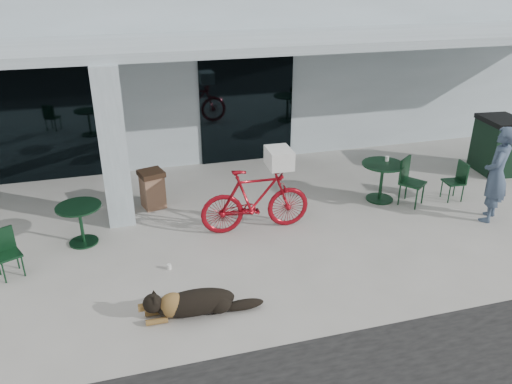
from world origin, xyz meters
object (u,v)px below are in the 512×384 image
object	(u,v)px
cafe_chair_near	(8,254)
wheeled_bin	(497,145)
cafe_table_far	(381,182)
cafe_chair_far_a	(413,182)
bicycle	(256,200)
dog	(196,301)
cafe_chair_far_b	(454,181)
cafe_table_near	(81,225)
trash_receptacle	(152,189)
person	(496,175)

from	to	relation	value
cafe_chair_near	wheeled_bin	size ratio (longest dim) A/B	0.60
cafe_table_far	cafe_chair_far_a	distance (m)	0.65
cafe_table_far	bicycle	bearing A→B (deg)	-169.28
dog	wheeled_bin	distance (m)	8.82
cafe_chair_far_b	wheeled_bin	world-z (taller)	wheeled_bin
bicycle	cafe_table_far	distance (m)	3.05
cafe_chair_far_a	wheeled_bin	size ratio (longest dim) A/B	0.75
cafe_table_near	wheeled_bin	bearing A→B (deg)	5.43
trash_receptacle	wheeled_bin	bearing A→B (deg)	-1.74
bicycle	cafe_chair_far_a	xyz separation A→B (m)	(3.51, 0.18, -0.13)
bicycle	person	world-z (taller)	person
cafe_chair_near	cafe_chair_far_a	bearing A→B (deg)	-20.50
cafe_chair_far_a	trash_receptacle	xyz separation A→B (m)	(-5.33, 1.37, -0.10)
wheeled_bin	trash_receptacle	bearing A→B (deg)	-175.80
bicycle	cafe_table_near	size ratio (longest dim) A/B	2.61
person	cafe_chair_far_b	bearing A→B (deg)	-122.46
bicycle	person	bearing A→B (deg)	-98.80
cafe_chair_near	person	distance (m)	9.01
bicycle	wheeled_bin	world-z (taller)	wheeled_bin
dog	person	world-z (taller)	person
cafe_table_far	cafe_chair_near	bearing A→B (deg)	-172.21
bicycle	dog	distance (m)	2.76
cafe_table_far	cafe_chair_far_b	xyz separation A→B (m)	(1.51, -0.42, 0.01)
cafe_chair_far_b	bicycle	bearing A→B (deg)	-83.62
cafe_chair_far_b	wheeled_bin	distance (m)	2.33
cafe_chair_far_b	wheeled_bin	xyz separation A→B (m)	(2.01, 1.15, 0.25)
cafe_chair_far_b	cafe_chair_near	bearing A→B (deg)	-81.73
cafe_chair_near	person	bearing A→B (deg)	-27.63
cafe_table_far	cafe_chair_far_b	size ratio (longest dim) A/B	1.05
cafe_chair_near	trash_receptacle	world-z (taller)	cafe_chair_near
cafe_chair_near	cafe_table_far	xyz separation A→B (m)	(7.31, 1.00, 0.01)
cafe_table_near	cafe_chair_far_b	distance (m)	7.72
person	bicycle	bearing A→B (deg)	-51.51
bicycle	person	xyz separation A→B (m)	(4.66, -0.85, 0.34)
person	wheeled_bin	xyz separation A→B (m)	(1.86, 2.15, -0.29)
cafe_chair_far_a	cafe_chair_far_b	distance (m)	1.00
bicycle	cafe_chair_near	bearing A→B (deg)	97.28
dog	cafe_chair_near	bearing A→B (deg)	147.54
bicycle	dog	bearing A→B (deg)	147.11
cafe_chair_far_b	person	distance (m)	1.15
dog	trash_receptacle	size ratio (longest dim) A/B	1.65
bicycle	cafe_table_near	xyz separation A→B (m)	(-3.22, 0.37, -0.26)
cafe_chair_near	bicycle	bearing A→B (deg)	-19.24
cafe_chair_far_a	wheeled_bin	world-z (taller)	wheeled_bin
dog	person	size ratio (longest dim) A/B	0.69
trash_receptacle	cafe_chair_far_a	bearing A→B (deg)	-14.42
cafe_table_near	cafe_table_far	xyz separation A→B (m)	(6.21, 0.19, 0.04)
person	dog	bearing A→B (deg)	-28.45
cafe_table_near	cafe_chair_near	bearing A→B (deg)	-143.96
cafe_table_far	wheeled_bin	bearing A→B (deg)	11.72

